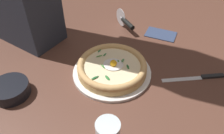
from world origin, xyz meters
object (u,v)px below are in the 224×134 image
object	(u,v)px
pizza	(112,67)
folded_napkin	(161,34)
side_bowl	(10,89)
pizza_cutter	(125,21)
table_knife	(202,77)

from	to	relation	value
pizza	folded_napkin	world-z (taller)	pizza
side_bowl	pizza	bearing A→B (deg)	-149.85
pizza_cutter	folded_napkin	xyz separation A→B (m)	(-0.18, 0.01, -0.04)
pizza	folded_napkin	distance (m)	0.36
side_bowl	folded_napkin	size ratio (longest dim) A/B	0.93
pizza	table_knife	bearing A→B (deg)	-170.82
side_bowl	folded_napkin	xyz separation A→B (m)	(-0.48, -0.50, -0.02)
table_knife	folded_napkin	distance (m)	0.31
table_knife	pizza_cutter	bearing A→B (deg)	-37.79
pizza	folded_napkin	bearing A→B (deg)	-117.37
pizza_cutter	table_knife	world-z (taller)	pizza_cutter
pizza	table_knife	size ratio (longest dim) A/B	1.13
table_knife	pizza	bearing A→B (deg)	9.18
pizza	pizza_cutter	xyz separation A→B (m)	(0.01, -0.33, 0.01)
folded_napkin	table_knife	bearing A→B (deg)	123.64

